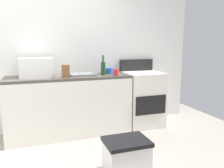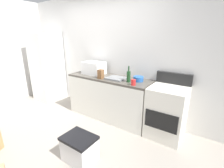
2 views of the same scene
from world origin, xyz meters
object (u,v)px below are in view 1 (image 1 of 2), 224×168
at_px(mixing_bowl, 108,71).
at_px(storage_bin, 126,156).
at_px(stove_oven, 142,98).
at_px(microwave, 37,67).
at_px(wine_bottle, 103,68).
at_px(knife_block, 66,71).
at_px(coffee_mug, 116,72).

height_order(mixing_bowl, storage_bin, mixing_bowl).
xyz_separation_m(stove_oven, storage_bin, (-0.82, -1.30, -0.27)).
distance_m(microwave, wine_bottle, 0.96).
height_order(wine_bottle, storage_bin, wine_bottle).
relative_size(microwave, knife_block, 2.56).
bearing_deg(stove_oven, storage_bin, -122.46).
relative_size(stove_oven, microwave, 2.39).
xyz_separation_m(wine_bottle, coffee_mug, (0.16, -0.12, -0.06)).
relative_size(wine_bottle, storage_bin, 0.65).
height_order(knife_block, mixing_bowl, knife_block).
bearing_deg(mixing_bowl, wine_bottle, -128.87).
distance_m(coffee_mug, knife_block, 0.74).
xyz_separation_m(coffee_mug, mixing_bowl, (-0.04, 0.27, -0.00)).
height_order(knife_block, storage_bin, knife_block).
bearing_deg(wine_bottle, stove_oven, 7.98).
bearing_deg(storage_bin, wine_bottle, 84.78).
bearing_deg(stove_oven, coffee_mug, -158.41).
bearing_deg(knife_block, microwave, 148.63).
bearing_deg(storage_bin, coffee_mug, 75.86).
distance_m(stove_oven, mixing_bowl, 0.76).
xyz_separation_m(stove_oven, mixing_bowl, (-0.59, 0.06, 0.48)).
xyz_separation_m(knife_block, storage_bin, (0.46, -1.10, -0.80)).
bearing_deg(knife_block, mixing_bowl, 19.78).
bearing_deg(stove_oven, wine_bottle, -172.02).
distance_m(stove_oven, knife_block, 1.40).
xyz_separation_m(microwave, storage_bin, (0.84, -1.33, -0.84)).
xyz_separation_m(microwave, wine_bottle, (0.95, -0.13, -0.03)).
relative_size(stove_oven, knife_block, 6.11).
distance_m(coffee_mug, storage_bin, 1.34).
relative_size(microwave, coffee_mug, 4.60).
bearing_deg(storage_bin, mixing_bowl, 80.14).
relative_size(stove_oven, wine_bottle, 3.67).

